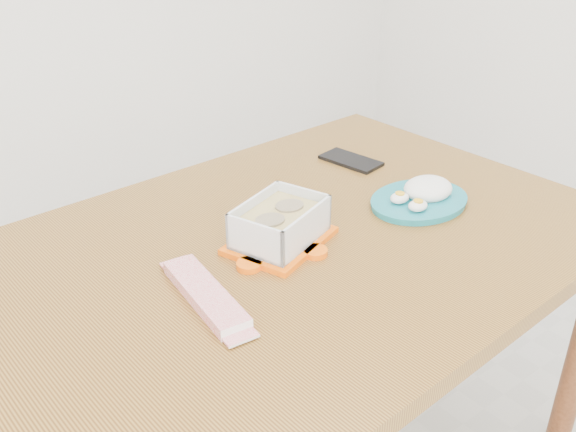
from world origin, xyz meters
TOP-DOWN VIEW (x-y plane):
  - dining_table at (-0.16, 0.13)m, footprint 1.40×0.97m
  - food_container at (-0.17, 0.13)m, footprint 0.25×0.22m
  - orange_fruit at (-0.19, 0.18)m, footprint 0.07×0.07m
  - rice_plate at (0.19, 0.08)m, footprint 0.24×0.24m
  - candy_bar at (-0.39, 0.06)m, footprint 0.08×0.24m
  - smartphone at (0.22, 0.35)m, footprint 0.10×0.17m

SIDE VIEW (x-z plane):
  - dining_table at x=-0.16m, z-range 0.29..1.04m
  - smartphone at x=0.22m, z-range 0.75..0.76m
  - candy_bar at x=-0.39m, z-range 0.75..0.77m
  - rice_plate at x=0.19m, z-range 0.74..0.80m
  - orange_fruit at x=-0.19m, z-range 0.75..0.82m
  - food_container at x=-0.17m, z-range 0.75..0.84m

